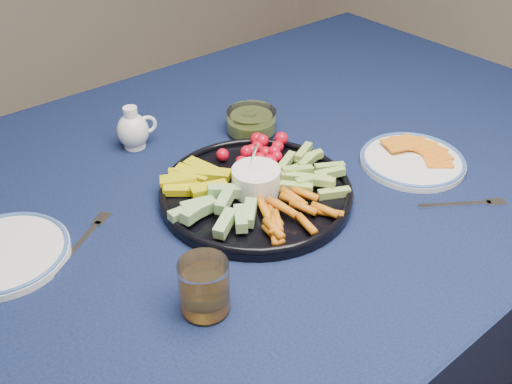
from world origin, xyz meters
TOP-DOWN VIEW (x-y plane):
  - dining_table at (0.00, 0.00)m, footprint 1.67×1.07m
  - crudite_platter at (-0.07, -0.09)m, footprint 0.35×0.35m
  - creamer_pitcher at (-0.15, 0.22)m, footprint 0.08×0.07m
  - pickle_bowl at (0.08, 0.11)m, footprint 0.11×0.11m
  - cheese_plate at (0.24, -0.19)m, footprint 0.21×0.21m
  - juice_tumbler at (-0.30, -0.25)m, footprint 0.07×0.07m
  - fork_left at (-0.37, 0.01)m, footprint 0.15×0.10m
  - fork_right at (0.21, -0.35)m, footprint 0.14×0.10m
  - side_plate_extra at (-0.49, 0.05)m, footprint 0.21×0.21m

SIDE VIEW (x-z plane):
  - dining_table at x=0.00m, z-range 0.29..1.03m
  - fork_right at x=0.21m, z-range 0.75..0.75m
  - fork_left at x=-0.37m, z-range 0.75..0.75m
  - side_plate_extra at x=-0.49m, z-range 0.75..0.76m
  - cheese_plate at x=0.24m, z-range 0.74..0.77m
  - crudite_platter at x=-0.07m, z-range 0.71..0.82m
  - pickle_bowl at x=0.08m, z-range 0.74..0.79m
  - juice_tumbler at x=-0.30m, z-range 0.74..0.83m
  - creamer_pitcher at x=-0.15m, z-range 0.74..0.83m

